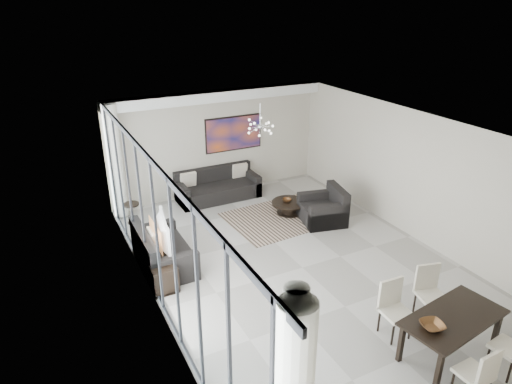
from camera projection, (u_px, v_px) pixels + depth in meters
room_shell at (325, 200)px, 9.03m from camera, size 6.00×9.00×2.90m
window_wall at (162, 236)px, 7.65m from camera, size 0.37×8.95×2.90m
soffit at (218, 96)px, 11.83m from camera, size 5.98×0.40×0.26m
painting at (234, 134)px, 12.63m from camera, size 1.68×0.04×0.98m
chandelier at (260, 127)px, 10.65m from camera, size 0.66×0.66×0.71m
rug at (281, 217)px, 11.53m from camera, size 2.71×2.15×0.01m
coffee_table at (289, 207)px, 11.70m from camera, size 0.91×0.91×0.32m
bowl_coffee at (287, 200)px, 11.65m from camera, size 0.29×0.29×0.07m
sofa_main at (218, 189)px, 12.56m from camera, size 2.24×0.92×0.82m
loveseat at (162, 253)px, 9.38m from camera, size 0.96×1.71×0.86m
armchair at (324, 210)px, 11.24m from camera, size 1.19×1.23×0.87m
side_table at (132, 210)px, 11.13m from camera, size 0.38×0.38×0.52m
tv_console at (155, 262)px, 9.11m from camera, size 0.48×1.69×0.53m
television at (159, 233)px, 9.00m from camera, size 0.33×1.15×0.66m
dining_table at (453, 321)px, 6.93m from camera, size 1.79×1.07×0.70m
dining_chair_sw at (481, 372)px, 6.12m from camera, size 0.43×0.43×0.92m
dining_chair_nw at (393, 304)px, 7.42m from camera, size 0.47×0.47×0.97m
dining_chair_ne at (429, 288)px, 7.84m from camera, size 0.54×0.54×0.96m
bowl_dining at (432, 326)px, 6.64m from camera, size 0.41×0.41×0.08m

